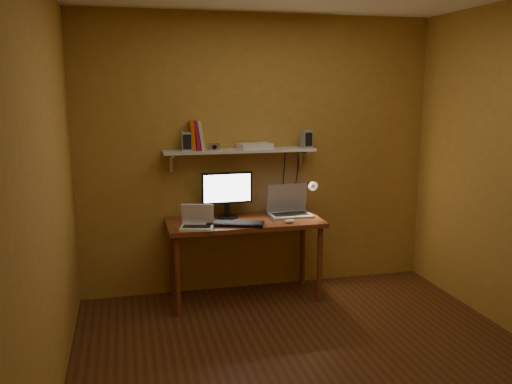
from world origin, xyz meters
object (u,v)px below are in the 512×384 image
object	(u,v)px
desk_lamp	(310,192)
shelf_camera	(214,147)
speaker_right	(306,139)
netbook	(197,221)
router	(255,146)
wall_shelf	(240,151)
desk	(245,229)
mouse	(290,221)
laptop	(289,207)
monitor	(227,192)
speaker_left	(187,141)
keyboard	(235,224)

from	to	relation	value
desk_lamp	shelf_camera	xyz separation A→B (m)	(-0.91, 0.01, 0.45)
desk_lamp	shelf_camera	size ratio (longest dim) A/B	3.38
speaker_right	netbook	bearing A→B (deg)	-171.76
desk_lamp	router	world-z (taller)	router
wall_shelf	desk	bearing A→B (deg)	-90.00
shelf_camera	desk	bearing A→B (deg)	-29.15
mouse	laptop	bearing A→B (deg)	63.34
monitor	speaker_left	xyz separation A→B (m)	(-0.35, 0.05, 0.47)
netbook	speaker_left	size ratio (longest dim) A/B	1.89
laptop	netbook	size ratio (longest dim) A/B	1.26
wall_shelf	keyboard	size ratio (longest dim) A/B	2.84
netbook	router	bearing A→B (deg)	45.85
speaker_left	mouse	bearing A→B (deg)	-19.34
desk	desk_lamp	size ratio (longest dim) A/B	3.73
keyboard	speaker_right	size ratio (longest dim) A/B	3.08
desk	mouse	size ratio (longest dim) A/B	14.95
shelf_camera	keyboard	bearing A→B (deg)	-65.60
laptop	keyboard	world-z (taller)	laptop
desk	speaker_left	bearing A→B (deg)	159.17
laptop	desk_lamp	world-z (taller)	desk_lamp
wall_shelf	speaker_right	size ratio (longest dim) A/B	8.76
desk_lamp	speaker_right	xyz separation A→B (m)	(-0.02, 0.06, 0.50)
desk	mouse	bearing A→B (deg)	-26.95
desk_lamp	shelf_camera	world-z (taller)	shelf_camera
netbook	desk	bearing A→B (deg)	34.50
desk	shelf_camera	xyz separation A→B (m)	(-0.25, 0.14, 0.74)
laptop	shelf_camera	bearing A→B (deg)	175.07
laptop	netbook	world-z (taller)	laptop
netbook	router	distance (m)	0.92
keyboard	speaker_left	world-z (taller)	speaker_left
netbook	mouse	distance (m)	0.82
netbook	router	size ratio (longest dim) A/B	1.05
speaker_right	shelf_camera	size ratio (longest dim) A/B	1.44
speaker_left	netbook	bearing A→B (deg)	-80.59
speaker_right	monitor	bearing A→B (deg)	174.15
shelf_camera	wall_shelf	bearing A→B (deg)	12.34
monitor	laptop	bearing A→B (deg)	-4.54
desk	monitor	xyz separation A→B (m)	(-0.13, 0.14, 0.32)
speaker_right	shelf_camera	world-z (taller)	speaker_right
laptop	wall_shelf	bearing A→B (deg)	166.60
laptop	mouse	world-z (taller)	laptop
keyboard	speaker_right	bearing A→B (deg)	43.68
desk	desk_lamp	world-z (taller)	desk_lamp
mouse	speaker_right	world-z (taller)	speaker_right
desk_lamp	speaker_right	bearing A→B (deg)	108.48
monitor	netbook	distance (m)	0.47
desk_lamp	shelf_camera	distance (m)	1.01
router	wall_shelf	bearing A→B (deg)	-178.30
netbook	speaker_left	bearing A→B (deg)	109.76
keyboard	shelf_camera	bearing A→B (deg)	133.90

